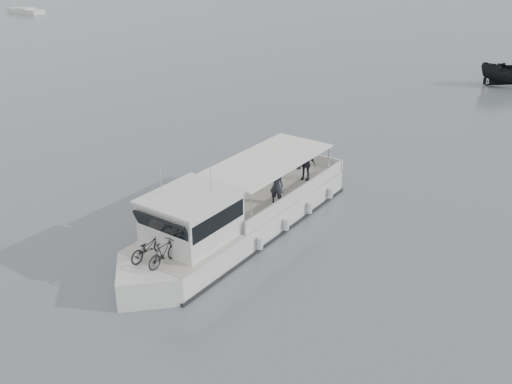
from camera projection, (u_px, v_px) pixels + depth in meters
ground at (279, 239)px, 23.97m from camera, size 1400.00×1400.00×0.00m
tour_boat at (230, 219)px, 23.57m from camera, size 13.19×6.92×5.61m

